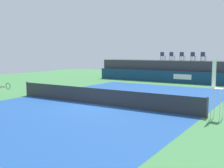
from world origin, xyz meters
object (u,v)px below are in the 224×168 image
net_post_near (27,89)px  tennis_ball (216,89)px  spectator_chair_far_left (163,56)px  spectator_chair_right (193,56)px  umpire_chair (216,85)px  net_post_far (207,107)px  spectator_chair_left (172,56)px  spectator_chair_center (182,56)px  spectator_chair_far_right (203,56)px

net_post_near → tennis_ball: (10.65, 10.47, -0.46)m
spectator_chair_far_left → spectator_chair_right: (3.28, 0.08, 0.00)m
umpire_chair → spectator_chair_right: bearing=109.6°
spectator_chair_far_left → net_post_far: bearing=-61.2°
spectator_chair_right → umpire_chair: (5.48, -15.38, -1.11)m
net_post_near → spectator_chair_right: bearing=64.8°
spectator_chair_far_left → spectator_chair_left: (1.09, -0.15, 0.00)m
tennis_ball → net_post_far: bearing=-80.5°
spectator_chair_left → spectator_chair_right: (2.18, 0.23, 0.00)m
spectator_chair_far_left → net_post_near: (-3.97, -15.32, -2.19)m
spectator_chair_left → spectator_chair_right: size_ratio=1.00×
net_post_far → spectator_chair_right: bearing=108.5°
spectator_chair_right → umpire_chair: bearing=-70.4°
net_post_far → spectator_chair_left: bearing=115.8°
spectator_chair_left → tennis_ball: (5.59, -4.70, -2.66)m
spectator_chair_center → tennis_ball: (4.47, -4.69, -2.66)m
spectator_chair_far_left → spectator_chair_far_right: bearing=-2.5°
spectator_chair_left → net_post_far: (7.34, -15.17, -2.19)m
spectator_chair_center → tennis_ball: spectator_chair_center is taller
net_post_near → tennis_ball: net_post_near is taller
spectator_chair_center → spectator_chair_right: same height
net_post_near → tennis_ball: bearing=44.5°
net_post_far → tennis_ball: (-1.75, 10.47, -0.46)m
spectator_chair_left → tennis_ball: spectator_chair_left is taller
spectator_chair_center → net_post_far: size_ratio=0.89×
spectator_chair_far_left → spectator_chair_left: bearing=-7.8°
net_post_near → net_post_far: same height
spectator_chair_left → spectator_chair_center: 1.12m
spectator_chair_right → spectator_chair_far_left: bearing=-178.6°
spectator_chair_far_right → tennis_ball: 5.84m
spectator_chair_far_left → net_post_near: spectator_chair_far_left is taller
net_post_far → tennis_ball: 10.62m
spectator_chair_left → spectator_chair_center: bearing=-0.4°
spectator_chair_right → umpire_chair: 16.37m
spectator_chair_far_left → net_post_near: 15.97m
net_post_far → spectator_chair_far_right: bearing=105.1°
spectator_chair_far_right → umpire_chair: (4.39, -15.11, -1.11)m
spectator_chair_far_left → net_post_near: bearing=-104.5°
spectator_chair_right → tennis_ball: (3.41, -4.93, -2.66)m
spectator_chair_left → net_post_far: spectator_chair_left is taller
spectator_chair_far_left → spectator_chair_far_right: (4.36, -0.19, 0.00)m
tennis_ball → spectator_chair_right: bearing=124.6°
net_post_far → tennis_ball: size_ratio=14.71×
spectator_chair_right → net_post_far: size_ratio=0.89×
spectator_chair_far_right → tennis_ball: spectator_chair_far_right is taller
spectator_chair_right → net_post_far: spectator_chair_right is taller
spectator_chair_right → spectator_chair_left: bearing=-173.9°
spectator_chair_left → spectator_chair_far_right: bearing=-0.7°
spectator_chair_far_left → spectator_chair_right: size_ratio=1.00×
net_post_far → net_post_near: bearing=180.0°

